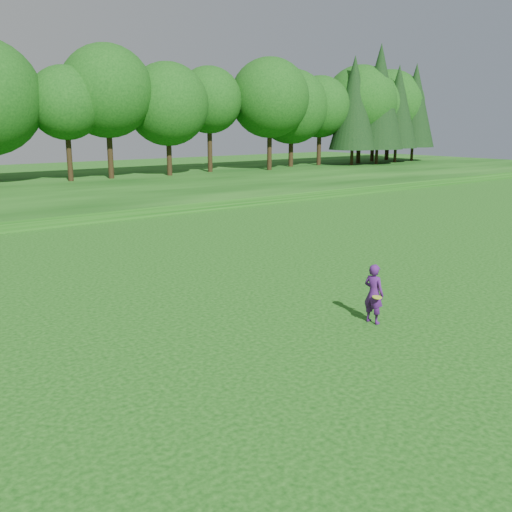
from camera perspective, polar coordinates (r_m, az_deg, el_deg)
ground at (r=15.48m, az=3.34°, el=-7.28°), size 140.00×140.00×0.00m
walking_path at (r=32.81m, az=-20.19°, el=2.91°), size 130.00×1.60×0.04m
woman at (r=15.99m, az=11.69°, el=-3.71°), size 0.52×0.71×1.67m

